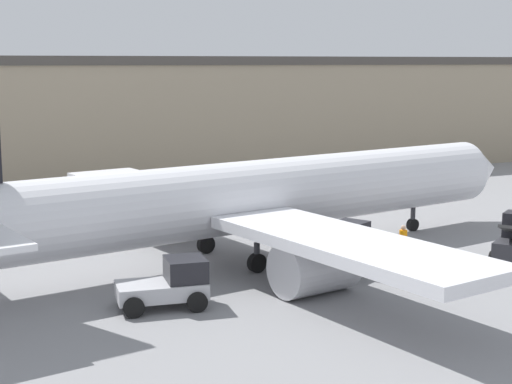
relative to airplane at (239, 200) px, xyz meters
name	(u,v)px	position (x,y,z in m)	size (l,w,h in m)	color
ground_plane	(256,258)	(1.00, 0.18, -3.05)	(400.00, 400.00, 0.00)	gray
terminal_building	(82,117)	(-0.42, 32.12, 1.99)	(99.47, 16.65, 10.08)	gray
airplane	(239,200)	(0.00, 0.00, 0.00)	(37.32, 31.04, 11.31)	white
ground_crew_worker	(403,242)	(7.32, -3.33, -2.11)	(0.39, 0.39, 1.77)	#1E2338
baggage_tug	(344,252)	(3.27, -4.48, -1.97)	(3.30, 2.87, 2.43)	#2D2D33
pushback_tug	(169,284)	(-5.46, -5.58, -2.10)	(3.76, 2.61, 1.96)	#B2B2B7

